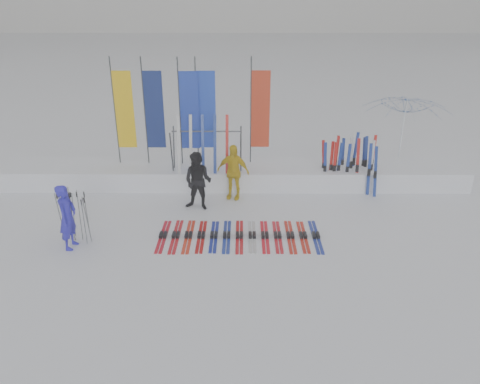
{
  "coord_description": "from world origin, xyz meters",
  "views": [
    {
      "loc": [
        0.25,
        -8.85,
        5.52
      ],
      "look_at": [
        0.2,
        1.6,
        1.0
      ],
      "focal_mm": 35.0,
      "sensor_mm": 36.0,
      "label": 1
    }
  ],
  "objects_px": {
    "person_yellow": "(233,172)",
    "ski_row": "(239,235)",
    "tent_canopy": "(403,134)",
    "ski_rack": "(207,145)",
    "person_black": "(198,181)",
    "person_blue": "(67,217)"
  },
  "relations": [
    {
      "from": "person_black",
      "to": "ski_row",
      "type": "distance_m",
      "value": 2.1
    },
    {
      "from": "ski_rack",
      "to": "person_yellow",
      "type": "bearing_deg",
      "value": -41.77
    },
    {
      "from": "tent_canopy",
      "to": "ski_rack",
      "type": "height_order",
      "value": "tent_canopy"
    },
    {
      "from": "person_black",
      "to": "tent_canopy",
      "type": "xyz_separation_m",
      "value": [
        6.39,
        3.04,
        0.45
      ]
    },
    {
      "from": "person_black",
      "to": "tent_canopy",
      "type": "bearing_deg",
      "value": 41.76
    },
    {
      "from": "person_black",
      "to": "ski_row",
      "type": "bearing_deg",
      "value": -38.96
    },
    {
      "from": "ski_row",
      "to": "ski_rack",
      "type": "distance_m",
      "value": 3.46
    },
    {
      "from": "person_yellow",
      "to": "ski_row",
      "type": "xyz_separation_m",
      "value": [
        0.19,
        -2.34,
        -0.76
      ]
    },
    {
      "from": "ski_rack",
      "to": "person_black",
      "type": "bearing_deg",
      "value": -95.87
    },
    {
      "from": "person_black",
      "to": "person_yellow",
      "type": "relative_size",
      "value": 1.01
    },
    {
      "from": "tent_canopy",
      "to": "ski_rack",
      "type": "relative_size",
      "value": 1.36
    },
    {
      "from": "tent_canopy",
      "to": "ski_rack",
      "type": "bearing_deg",
      "value": -165.53
    },
    {
      "from": "person_yellow",
      "to": "tent_canopy",
      "type": "distance_m",
      "value": 5.95
    },
    {
      "from": "person_black",
      "to": "ski_row",
      "type": "relative_size",
      "value": 0.41
    },
    {
      "from": "person_blue",
      "to": "ski_row",
      "type": "relative_size",
      "value": 0.4
    },
    {
      "from": "person_blue",
      "to": "person_yellow",
      "type": "bearing_deg",
      "value": -46.85
    },
    {
      "from": "person_black",
      "to": "ski_row",
      "type": "xyz_separation_m",
      "value": [
        1.12,
        -1.61,
        -0.77
      ]
    },
    {
      "from": "person_blue",
      "to": "ski_row",
      "type": "height_order",
      "value": "person_blue"
    },
    {
      "from": "person_blue",
      "to": "tent_canopy",
      "type": "bearing_deg",
      "value": -54.97
    },
    {
      "from": "person_yellow",
      "to": "ski_rack",
      "type": "bearing_deg",
      "value": 153.77
    },
    {
      "from": "person_yellow",
      "to": "ski_row",
      "type": "bearing_deg",
      "value": -69.84
    },
    {
      "from": "person_blue",
      "to": "person_yellow",
      "type": "xyz_separation_m",
      "value": [
        3.72,
        2.85,
        0.02
      ]
    }
  ]
}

